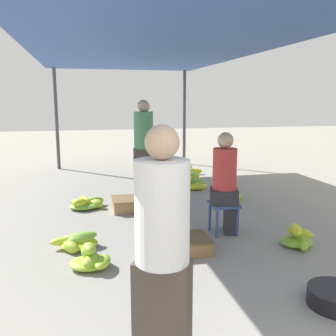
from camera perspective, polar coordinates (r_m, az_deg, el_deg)
canopy_post_back_left at (r=9.57m, az=-16.62°, el=7.10°), size 0.08×0.08×2.44m
canopy_post_back_right at (r=9.92m, az=2.50°, el=7.62°), size 0.08×0.08×2.44m
canopy_tarp at (r=5.86m, az=-2.87°, el=17.87°), size 3.63×8.05×0.04m
vendor_foreground at (r=2.32m, az=-0.88°, el=-12.16°), size 0.45×0.45×1.56m
stool at (r=4.85m, az=8.47°, el=-6.18°), size 0.34×0.34×0.40m
vendor_seated at (r=4.77m, az=8.76°, el=-2.10°), size 0.42×0.42×1.30m
banana_pile_left_0 at (r=4.53m, az=-13.65°, el=-10.85°), size 0.57×0.45×0.18m
banana_pile_left_1 at (r=4.01m, az=-11.57°, el=-13.50°), size 0.45×0.44×0.26m
banana_pile_left_2 at (r=6.09m, az=-12.29°, el=-5.36°), size 0.58×0.43×0.18m
banana_pile_right_0 at (r=8.62m, az=3.16°, el=-0.47°), size 0.55×0.41×0.22m
banana_pile_right_1 at (r=4.70m, az=19.19°, el=-10.05°), size 0.38×0.45×0.27m
banana_pile_right_2 at (r=7.25m, az=4.33°, el=-2.41°), size 0.45×0.51×0.31m
banana_pile_right_3 at (r=6.43m, az=9.49°, el=-4.30°), size 0.46×0.50×0.22m
crate_near at (r=4.34m, az=3.13°, el=-11.48°), size 0.47×0.47×0.16m
crate_mid at (r=5.89m, az=-6.01°, el=-5.46°), size 0.51×0.51×0.19m
crate_far at (r=6.49m, az=-2.71°, el=-3.83°), size 0.49×0.49×0.21m
shopper_walking_mid at (r=7.12m, az=-3.74°, el=3.77°), size 0.38×0.37×1.70m
shopper_walking_far at (r=8.50m, az=-3.45°, el=4.69°), size 0.46×0.46×1.65m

